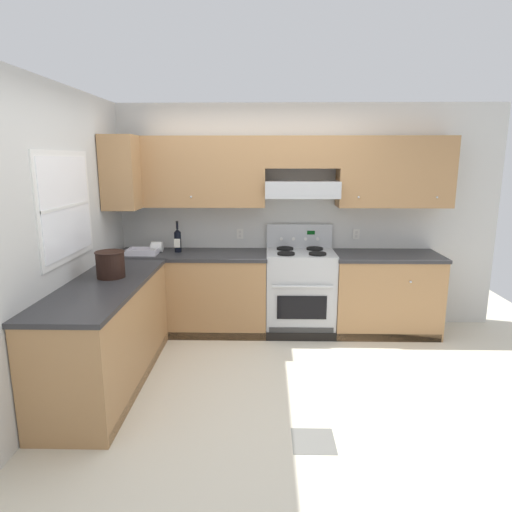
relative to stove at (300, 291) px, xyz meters
name	(u,v)px	position (x,y,z in m)	size (l,w,h in m)	color
ground_plane	(251,383)	(-0.52, -1.25, -0.48)	(7.04, 7.04, 0.00)	beige
floor_accent_tile	(313,441)	(-0.05, -2.07, -0.48)	(0.30, 0.30, 0.01)	slate
wall_back	(290,200)	(-0.11, 0.27, 1.00)	(4.68, 0.57, 2.55)	silver
wall_left	(70,228)	(-2.11, -1.03, 0.87)	(0.47, 4.00, 2.55)	silver
counter_back_run	(271,293)	(-0.33, -0.01, -0.03)	(3.60, 0.65, 0.91)	#A87A4C
counter_left_run	(108,334)	(-1.76, -1.26, -0.03)	(0.63, 1.91, 0.91)	#A87A4C
stove	(300,291)	(0.00, 0.00, 0.00)	(0.76, 0.62, 1.20)	#B7BABC
wine_bottle	(178,240)	(-1.38, 0.05, 0.57)	(0.08, 0.08, 0.35)	black
bowl	(143,252)	(-1.75, -0.08, 0.45)	(0.34, 0.23, 0.06)	silver
bucket	(110,264)	(-1.76, -1.06, 0.56)	(0.26, 0.26, 0.24)	black
paper_towel_roll	(157,247)	(-1.62, 0.04, 0.49)	(0.13, 0.12, 0.12)	white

